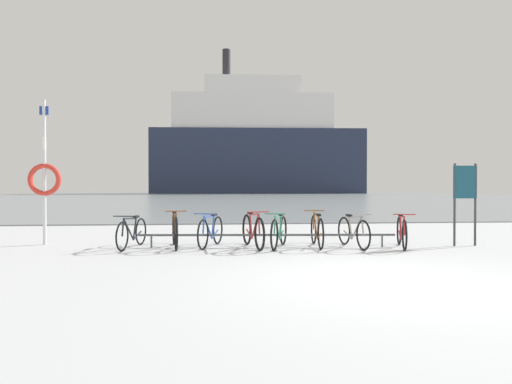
# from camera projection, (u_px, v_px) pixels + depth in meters

# --- Properties ---
(ground) EXTENTS (80.00, 132.00, 0.08)m
(ground) POSITION_uv_depth(u_px,v_px,m) (235.00, 197.00, 60.11)
(ground) COLOR silver
(bike_rack) EXTENTS (5.70, 0.47, 0.31)m
(bike_rack) POSITION_uv_depth(u_px,v_px,m) (267.00, 235.00, 9.99)
(bike_rack) COLOR #4C5156
(bike_rack) RESTS_ON ground
(bicycle_0) EXTENTS (0.51, 1.65, 0.74)m
(bicycle_0) POSITION_uv_depth(u_px,v_px,m) (132.00, 233.00, 9.91)
(bicycle_0) COLOR black
(bicycle_0) RESTS_ON ground
(bicycle_1) EXTENTS (0.46, 1.74, 0.85)m
(bicycle_1) POSITION_uv_depth(u_px,v_px,m) (175.00, 230.00, 9.98)
(bicycle_1) COLOR black
(bicycle_1) RESTS_ON ground
(bicycle_2) EXTENTS (0.64, 1.58, 0.78)m
(bicycle_2) POSITION_uv_depth(u_px,v_px,m) (211.00, 231.00, 10.10)
(bicycle_2) COLOR black
(bicycle_2) RESTS_ON ground
(bicycle_3) EXTENTS (0.50, 1.76, 0.83)m
(bicycle_3) POSITION_uv_depth(u_px,v_px,m) (253.00, 231.00, 9.94)
(bicycle_3) COLOR black
(bicycle_3) RESTS_ON ground
(bicycle_4) EXTENTS (0.65, 1.54, 0.79)m
(bicycle_4) POSITION_uv_depth(u_px,v_px,m) (279.00, 232.00, 9.94)
(bicycle_4) COLOR black
(bicycle_4) RESTS_ON ground
(bicycle_5) EXTENTS (0.46, 1.68, 0.81)m
(bicycle_5) POSITION_uv_depth(u_px,v_px,m) (317.00, 231.00, 10.13)
(bicycle_5) COLOR black
(bicycle_5) RESTS_ON ground
(bicycle_6) EXTENTS (0.46, 1.63, 0.77)m
(bicycle_6) POSITION_uv_depth(u_px,v_px,m) (353.00, 232.00, 10.00)
(bicycle_6) COLOR black
(bicycle_6) RESTS_ON ground
(bicycle_7) EXTENTS (0.59, 1.59, 0.78)m
(bicycle_7) POSITION_uv_depth(u_px,v_px,m) (402.00, 232.00, 9.93)
(bicycle_7) COLOR black
(bicycle_7) RESTS_ON ground
(info_sign) EXTENTS (0.55, 0.05, 1.89)m
(info_sign) POSITION_uv_depth(u_px,v_px,m) (465.00, 190.00, 10.26)
(info_sign) COLOR #33383D
(info_sign) RESTS_ON ground
(rescue_post) EXTENTS (0.76, 0.12, 3.38)m
(rescue_post) POSITION_uv_depth(u_px,v_px,m) (44.00, 176.00, 10.46)
(rescue_post) COLOR silver
(rescue_post) RESTS_ON ground
(ferry_ship) EXTENTS (40.71, 10.32, 27.72)m
(ferry_ship) POSITION_uv_depth(u_px,v_px,m) (256.00, 145.00, 86.95)
(ferry_ship) COLOR #232D47
(ferry_ship) RESTS_ON ground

